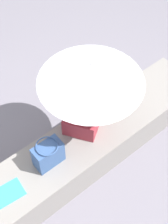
{
  "coord_description": "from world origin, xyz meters",
  "views": [
    {
      "loc": [
        1.26,
        1.49,
        3.43
      ],
      "look_at": [
        -0.01,
        -0.06,
        0.8
      ],
      "focal_mm": 54.61,
      "sensor_mm": 36.0,
      "label": 1
    }
  ],
  "objects": [
    {
      "name": "magazine",
      "position": [
        0.97,
        0.03,
        0.46
      ],
      "size": [
        0.3,
        0.23,
        0.01
      ],
      "primitive_type": "cube",
      "rotation": [
        0.0,
        0.0,
        -0.1
      ],
      "color": "#339ED1",
      "rests_on": "stone_bench"
    },
    {
      "name": "stone_bench",
      "position": [
        0.0,
        0.0,
        0.23
      ],
      "size": [
        3.01,
        0.59,
        0.45
      ],
      "primitive_type": "cube",
      "color": "gray",
      "rests_on": "ground"
    },
    {
      "name": "handbag_black",
      "position": [
        0.47,
        -0.0,
        0.6
      ],
      "size": [
        0.29,
        0.22,
        0.3
      ],
      "color": "#335184",
      "rests_on": "stone_bench"
    },
    {
      "name": "parasol",
      "position": [
        -0.08,
        -0.05,
        1.31
      ],
      "size": [
        0.97,
        0.97,
        0.99
      ],
      "color": "#B7B7BC",
      "rests_on": "stone_bench"
    },
    {
      "name": "person_seated",
      "position": [
        -0.03,
        -0.11,
        0.84
      ],
      "size": [
        0.42,
        0.5,
        0.9
      ],
      "color": "#992D38",
      "rests_on": "stone_bench"
    },
    {
      "name": "ground_plane",
      "position": [
        0.0,
        0.0,
        0.0
      ],
      "size": [
        14.0,
        14.0,
        0.0
      ],
      "primitive_type": "plane",
      "color": "slate"
    }
  ]
}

